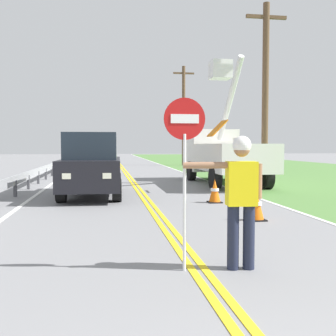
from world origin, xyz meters
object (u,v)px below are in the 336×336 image
Objects in this scene: utility_pole_near at (265,90)px; utility_pole_mid at (184,114)px; utility_bucket_truck at (222,152)px; stop_sign_paddle at (185,145)px; flagger_worker at (241,193)px; traffic_cone_mid at (215,191)px; oncoming_suv_nearest at (92,165)px; traffic_cone_lead at (256,206)px.

utility_pole_near is 17.09m from utility_pole_mid.
utility_pole_mid is at bearing 84.90° from utility_bucket_truck.
stop_sign_paddle is 12.96m from utility_pole_near.
flagger_worker is at bearing -99.58° from utility_pole_mid.
utility_bucket_truck reaches higher than traffic_cone_mid.
traffic_cone_lead is (3.81, -4.98, -0.72)m from oncoming_suv_nearest.
utility_pole_near is (5.82, 11.34, 2.37)m from stop_sign_paddle.
traffic_cone_lead is (-3.49, -8.01, -3.74)m from utility_pole_near.
utility_pole_near is at bearing 22.54° from oncoming_suv_nearest.
stop_sign_paddle is at bearing -124.91° from traffic_cone_lead.
utility_bucket_truck is 1.46× the size of oncoming_suv_nearest.
traffic_cone_mid is (2.15, 6.20, -1.37)m from stop_sign_paddle.
utility_pole_mid is at bearing 82.62° from traffic_cone_lead.
traffic_cone_mid is (1.39, 6.26, -0.71)m from flagger_worker.
utility_pole_mid is at bearing 90.81° from utility_pole_near.
stop_sign_paddle reaches higher than flagger_worker.
utility_pole_mid is 12.03× the size of traffic_cone_mid.
traffic_cone_mid is (-3.66, -5.14, -3.74)m from utility_pole_near.
traffic_cone_lead is at bearing -86.61° from traffic_cone_mid.
utility_pole_near is at bearing 66.43° from traffic_cone_lead.
utility_pole_near is 11.14× the size of traffic_cone_mid.
oncoming_suv_nearest is (-1.49, 8.30, -0.65)m from stop_sign_paddle.
traffic_cone_mid is at bearing -30.03° from oncoming_suv_nearest.
utility_pole_mid is 25.62m from traffic_cone_lead.
oncoming_suv_nearest is 6.65× the size of traffic_cone_mid.
utility_pole_near reaches higher than traffic_cone_mid.
stop_sign_paddle is 3.33× the size of traffic_cone_lead.
utility_pole_near is 11.14× the size of traffic_cone_lead.
oncoming_suv_nearest is 0.60× the size of utility_pole_near.
traffic_cone_lead is (2.32, 3.33, -1.37)m from stop_sign_paddle.
utility_bucket_truck is 6.22m from traffic_cone_mid.
utility_bucket_truck is 3.23m from utility_pole_near.
utility_bucket_truck is (3.34, 12.06, 0.37)m from flagger_worker.
oncoming_suv_nearest is 6.65× the size of traffic_cone_lead.
utility_pole_near is at bearing -89.19° from utility_pole_mid.
stop_sign_paddle is at bearing -117.16° from utility_pole_near.
flagger_worker is 0.22× the size of utility_pole_mid.
flagger_worker is at bearing -74.90° from oncoming_suv_nearest.
traffic_cone_mid is (-1.96, -5.80, -1.08)m from utility_bucket_truck.
utility_pole_mid is (5.57, 28.42, 2.69)m from stop_sign_paddle.
utility_bucket_truck reaches higher than stop_sign_paddle.
stop_sign_paddle is 6.70m from traffic_cone_mid.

